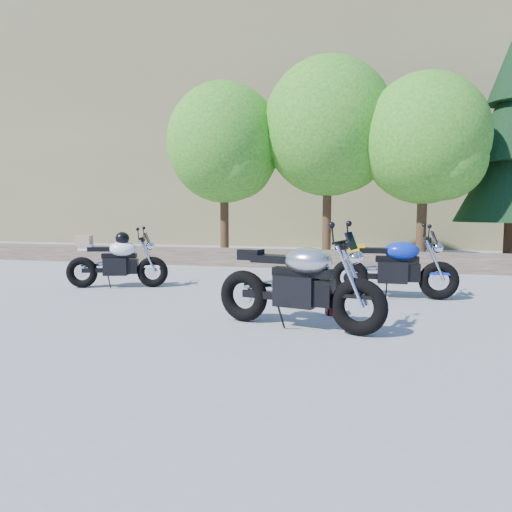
# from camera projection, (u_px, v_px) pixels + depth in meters

# --- Properties ---
(ground) EXTENTS (90.00, 90.00, 0.00)m
(ground) POSITION_uv_depth(u_px,v_px,m) (229.00, 306.00, 7.53)
(ground) COLOR gray
(ground) RESTS_ON ground
(stone_wall) EXTENTS (22.00, 0.55, 0.50)m
(stone_wall) POSITION_uv_depth(u_px,v_px,m) (290.00, 259.00, 12.80)
(stone_wall) COLOR #4A3E31
(stone_wall) RESTS_ON ground
(hillside) EXTENTS (80.00, 30.00, 15.00)m
(hillside) POSITION_uv_depth(u_px,v_px,m) (388.00, 130.00, 33.01)
(hillside) COLOR #6F6344
(hillside) RESTS_ON ground
(tree_decid_left) EXTENTS (3.67, 3.67, 5.62)m
(tree_decid_left) POSITION_uv_depth(u_px,v_px,m) (226.00, 147.00, 14.65)
(tree_decid_left) COLOR #382314
(tree_decid_left) RESTS_ON ground
(tree_decid_mid) EXTENTS (4.08, 4.08, 6.24)m
(tree_decid_mid) POSITION_uv_depth(u_px,v_px,m) (331.00, 132.00, 14.17)
(tree_decid_mid) COLOR #382314
(tree_decid_mid) RESTS_ON ground
(tree_decid_right) EXTENTS (3.54, 3.54, 5.41)m
(tree_decid_right) POSITION_uv_depth(u_px,v_px,m) (428.00, 143.00, 12.93)
(tree_decid_right) COLOR #382314
(tree_decid_right) RESTS_ON ground
(silver_bike) EXTENTS (2.37, 0.85, 1.20)m
(silver_bike) POSITION_uv_depth(u_px,v_px,m) (299.00, 285.00, 6.07)
(silver_bike) COLOR black
(silver_bike) RESTS_ON ground
(white_bike) EXTENTS (2.02, 0.87, 1.15)m
(white_bike) POSITION_uv_depth(u_px,v_px,m) (117.00, 260.00, 9.38)
(white_bike) COLOR black
(white_bike) RESTS_ON ground
(blue_bike) EXTENTS (2.24, 0.71, 1.12)m
(blue_bike) POSITION_uv_depth(u_px,v_px,m) (395.00, 268.00, 8.22)
(blue_bike) COLOR black
(blue_bike) RESTS_ON ground
(backpack) EXTENTS (0.30, 0.28, 0.34)m
(backpack) POSITION_uv_depth(u_px,v_px,m) (334.00, 304.00, 6.92)
(backpack) COLOR black
(backpack) RESTS_ON ground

